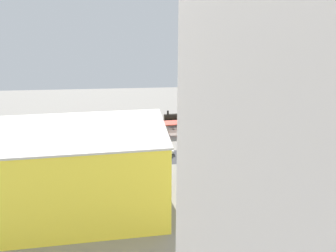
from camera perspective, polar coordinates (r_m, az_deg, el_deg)
The scene contains 23 objects.
ground_plane at distance 95.01m, azimuth -4.17°, elevation -4.92°, with size 162.72×162.72×0.00m, color gray.
rail_bed at distance 114.85m, azimuth -4.31°, elevation -0.11°, with size 101.70×14.97×0.01m, color #5B544C.
street_asphalt at distance 90.87m, azimuth -4.14°, elevation -6.22°, with size 101.70×9.00×0.01m, color #38383D.
track_rails at distance 114.78m, azimuth -4.31°, elevation -0.03°, with size 101.52×14.76×0.12m.
platform_canopy_near at distance 106.54m, azimuth -8.26°, elevation 0.12°, with size 68.49×8.63×3.95m.
locomotive at distance 118.42m, azimuth 3.00°, elevation 1.55°, with size 15.71×3.72×5.15m.
passenger_coach at distance 123.20m, azimuth 13.85°, elevation 2.33°, with size 18.11×3.97×5.80m.
freight_coach_far at distance 112.28m, azimuth -14.60°, elevation 0.42°, with size 18.47×3.99×5.94m.
parked_car_0 at distance 97.45m, azimuth 11.00°, elevation -4.11°, with size 4.49×2.10×1.58m.
parked_car_1 at distance 95.59m, azimuth 7.23°, elevation -4.35°, with size 4.15×1.92×1.74m.
parked_car_2 at distance 94.60m, azimuth 3.20°, elevation -4.50°, with size 4.21×1.99×1.71m.
parked_car_3 at distance 93.29m, azimuth -0.22°, elevation -4.83°, with size 4.30×2.13×1.81m.
parked_car_4 at distance 93.81m, azimuth -4.71°, elevation -4.76°, with size 4.90×2.16×1.80m.
parked_car_5 at distance 93.92m, azimuth -8.68°, elevation -4.90°, with size 4.41×2.04×1.85m.
parked_car_6 at distance 94.07m, azimuth -12.35°, elevation -5.18°, with size 4.44×2.15×1.67m.
construction_building at distance 68.00m, azimuth -18.01°, elevation -8.48°, with size 40.26×21.66×18.81m, color yellow.
construction_roof_slab at distance 63.93m, azimuth -18.98°, elevation -0.98°, with size 40.86×22.26×0.40m, color #B7B2A8.
box_truck_0 at distance 83.37m, azimuth -11.13°, elevation -7.99°, with size 8.97×3.49×3.45m.
street_tree_0 at distance 87.17m, azimuth 9.08°, elevation -3.93°, with size 6.33×6.33×8.33m.
street_tree_1 at distance 85.63m, azimuth -11.19°, elevation -5.13°, with size 4.27×4.27×6.55m.
street_tree_2 at distance 85.57m, azimuth 8.67°, elevation -4.17°, with size 4.69×4.69×7.85m.
street_tree_3 at distance 83.50m, azimuth -6.70°, elevation -4.55°, with size 5.53×5.53×8.50m.
traffic_light at distance 84.60m, azimuth -4.98°, elevation -4.87°, with size 0.50×0.36×7.23m.
Camera 1 is at (-0.05, 85.14, 42.18)m, focal length 32.17 mm.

